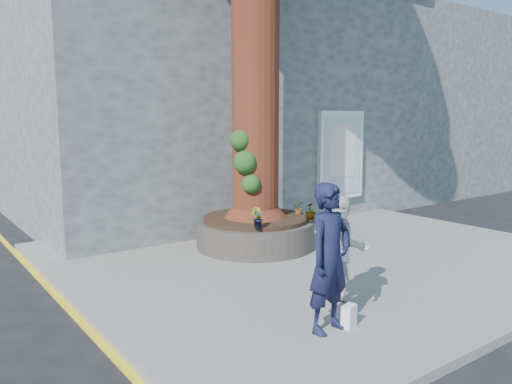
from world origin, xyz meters
TOP-DOWN VIEW (x-y plane):
  - ground at (0.00, 0.00)m, footprint 120.00×120.00m
  - pavement at (1.50, 1.00)m, footprint 9.00×8.00m
  - yellow_line at (-3.05, 1.00)m, footprint 0.10×30.00m
  - stone_shop at (2.50, 7.20)m, footprint 10.30×8.30m
  - neighbour_shop at (10.50, 7.20)m, footprint 6.00×8.00m
  - planter at (0.80, 2.00)m, footprint 2.30×2.30m
  - man at (-0.81, -1.67)m, footprint 0.70×0.50m
  - woman at (-0.11, -1.19)m, footprint 0.92×0.87m
  - shopping_bag at (-0.56, -1.77)m, footprint 0.23×0.17m
  - plant_a at (0.21, 1.15)m, footprint 0.21×0.16m
  - plant_b at (0.21, 1.15)m, footprint 0.26×0.26m
  - plant_c at (1.47, 1.15)m, footprint 0.22×0.22m
  - plant_d at (1.65, 1.68)m, footprint 0.31×0.32m

SIDE VIEW (x-z plane):
  - ground at x=0.00m, z-range 0.00..0.00m
  - yellow_line at x=-3.05m, z-range 0.00..0.01m
  - pavement at x=1.50m, z-range 0.00..0.12m
  - shopping_bag at x=-0.56m, z-range 0.12..0.40m
  - planter at x=0.80m, z-range 0.11..0.71m
  - plant_d at x=1.65m, z-range 0.72..0.99m
  - woman at x=-0.11m, z-range 0.12..1.61m
  - plant_c at x=1.47m, z-range 0.72..1.07m
  - plant_a at x=0.21m, z-range 0.72..1.07m
  - plant_b at x=0.21m, z-range 0.72..1.09m
  - man at x=-0.81m, z-range 0.12..1.89m
  - neighbour_shop at x=10.50m, z-range 0.00..6.00m
  - stone_shop at x=2.50m, z-range 0.01..6.31m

